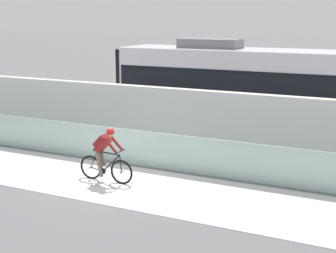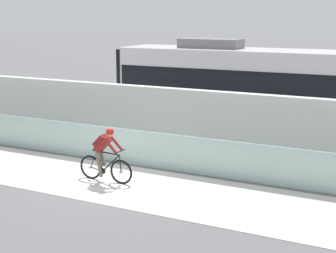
% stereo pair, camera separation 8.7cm
% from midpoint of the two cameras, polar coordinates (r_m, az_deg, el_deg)
% --- Properties ---
extents(ground_plane, '(200.00, 200.00, 0.00)m').
position_cam_midpoint_polar(ground_plane, '(14.91, -7.24, -6.13)').
color(ground_plane, slate).
extents(bike_path_deck, '(32.00, 3.20, 0.01)m').
position_cam_midpoint_polar(bike_path_deck, '(14.90, -7.24, -6.11)').
color(bike_path_deck, silver).
rests_on(bike_path_deck, ground).
extents(glass_parapet, '(32.00, 0.05, 1.14)m').
position_cam_midpoint_polar(glass_parapet, '(16.25, -3.69, -2.38)').
color(glass_parapet, silver).
rests_on(glass_parapet, ground).
extents(concrete_barrier_wall, '(32.00, 0.36, 2.28)m').
position_cam_midpoint_polar(concrete_barrier_wall, '(17.65, -0.80, 0.74)').
color(concrete_barrier_wall, silver).
rests_on(concrete_barrier_wall, ground).
extents(tram_rail_near, '(32.00, 0.08, 0.01)m').
position_cam_midpoint_polar(tram_rail_near, '(20.09, 2.44, -1.14)').
color(tram_rail_near, '#595654').
rests_on(tram_rail_near, ground).
extents(tram_rail_far, '(32.00, 0.08, 0.01)m').
position_cam_midpoint_polar(tram_rail_far, '(21.38, 4.00, -0.33)').
color(tram_rail_far, '#595654').
rests_on(tram_rail_far, ground).
extents(tram, '(11.06, 2.54, 3.81)m').
position_cam_midpoint_polar(tram, '(19.57, 9.90, 3.95)').
color(tram, silver).
rests_on(tram, ground).
extents(cyclist_on_bike, '(1.77, 0.58, 1.61)m').
position_cam_midpoint_polar(cyclist_on_bike, '(14.66, -7.24, -3.19)').
color(cyclist_on_bike, black).
rests_on(cyclist_on_bike, ground).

